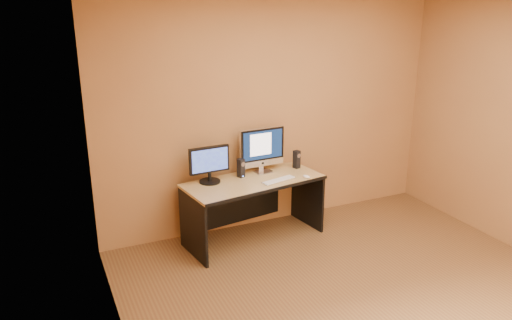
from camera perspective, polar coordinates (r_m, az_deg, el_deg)
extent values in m
plane|color=brown|center=(4.51, 13.68, -16.28)|extent=(4.00, 4.00, 0.00)
cube|color=silver|center=(5.23, 2.63, -2.32)|extent=(0.41, 0.20, 0.02)
ellipsoid|color=white|center=(5.33, 5.80, -1.90)|extent=(0.08, 0.10, 0.03)
cylinder|color=black|center=(5.59, 1.08, -0.99)|extent=(0.09, 0.19, 0.01)
cylinder|color=black|center=(5.58, 0.57, -1.03)|extent=(0.05, 0.16, 0.01)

